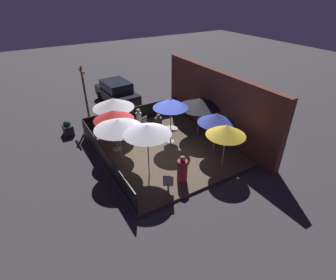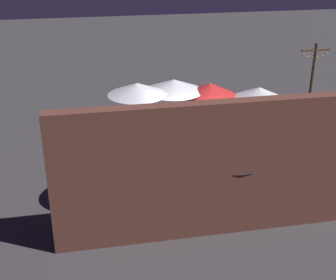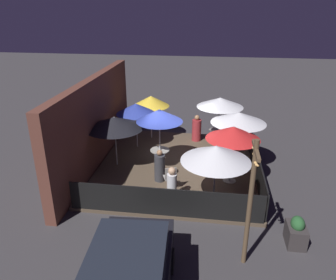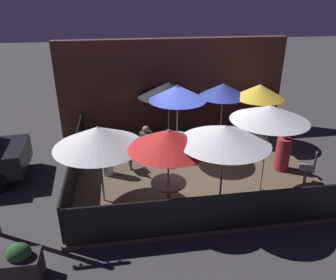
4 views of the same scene
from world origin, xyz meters
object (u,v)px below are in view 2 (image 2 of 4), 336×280
Objects in this scene: light_post at (312,83)px; patron_1 at (109,150)px; patio_umbrella_1 at (212,110)px; patio_umbrella_5 at (111,142)px; patio_umbrella_7 at (137,89)px; patio_umbrella_0 at (210,89)px; patio_chair_1 at (252,149)px; patron_0 at (239,155)px; patron_2 at (269,144)px; patio_umbrella_4 at (229,147)px; patio_chair_0 at (96,141)px; dining_table_0 at (208,124)px; planter_box at (270,110)px; dining_table_1 at (210,159)px; patio_umbrella_6 at (174,85)px; patio_umbrella_3 at (157,146)px; patio_umbrella_2 at (259,94)px.

patron_1 is at bearing 12.27° from light_post.
light_post is at bearing -147.81° from patio_umbrella_1.
patio_umbrella_5 is 0.86× the size of patio_umbrella_7.
patio_umbrella_0 reaches higher than patio_chair_1.
light_post reaches higher than patio_umbrella_7.
patron_2 is (-1.22, -0.60, 0.01)m from patron_0.
patio_umbrella_4 is at bearing -6.57° from patron_1.
patio_chair_0 is at bearing 150.64° from patron_1.
patio_umbrella_7 is 2.81× the size of dining_table_0.
dining_table_0 is (-0.72, -4.49, -1.20)m from patio_umbrella_4.
patio_umbrella_7 is at bearing 81.08° from patron_1.
patio_chair_0 is at bearing 17.42° from planter_box.
patio_umbrella_5 is at bearing 37.85° from planter_box.
patio_chair_0 is (1.45, 0.10, -1.71)m from patio_umbrella_7.
dining_table_1 is at bearing 160.61° from patron_0.
patio_umbrella_6 is 4.90m from planter_box.
patio_umbrella_4 is 2.39× the size of patio_chair_0.
patio_umbrella_3 is 1.70× the size of patron_2.
patio_chair_1 is (-1.61, -0.62, -1.70)m from patio_umbrella_1.
patio_umbrella_0 is 1.28m from patio_umbrella_6.
patio_umbrella_7 is (1.38, 0.70, 0.18)m from patio_umbrella_6.
patio_umbrella_7 is (1.90, -4.04, 0.43)m from patio_umbrella_4.
patio_umbrella_0 is 2.69m from patio_chair_1.
patio_umbrella_7 reaches higher than patio_umbrella_5.
patio_umbrella_4 is 1.80× the size of patron_1.
patio_chair_1 is 0.26× the size of light_post.
patio_umbrella_2 is 5.54m from patron_1.
patio_chair_1 is (-1.62, -2.39, -1.32)m from patio_umbrella_4.
dining_table_0 is 4.11m from patio_chair_0.
patio_umbrella_4 is 2.14m from dining_table_1.
patron_1 is at bearing 24.75° from planter_box.
dining_table_0 is 2.58m from patron_0.
patio_umbrella_6 is at bearing -16.33° from patio_umbrella_2.
patron_1 is at bearing 21.19° from patio_umbrella_0.
patio_umbrella_0 is at bearing 180.00° from dining_table_0.
patio_umbrella_3 is 1.63× the size of patron_1.
light_post reaches higher than patron_1.
patio_umbrella_0 is 0.88× the size of patio_umbrella_1.
patio_umbrella_6 is at bearing -11.38° from patio_umbrella_0.
light_post reaches higher than patio_umbrella_0.
patio_umbrella_4 reaches higher than patio_chair_1.
patio_umbrella_2 reaches higher than patron_1.
light_post is at bearing -134.86° from patio_umbrella_4.
patio_chair_0 is (0.32, -3.07, -1.32)m from patio_umbrella_5.
dining_table_0 is (-3.75, -3.62, -1.24)m from patio_umbrella_5.
dining_table_1 is at bearing 75.49° from dining_table_0.
patio_umbrella_1 is at bearing 32.19° from light_post.
patio_umbrella_5 is at bearing 26.48° from light_post.
patio_umbrella_7 is 1.94× the size of patron_1.
patio_umbrella_6 reaches higher than patio_umbrella_3.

